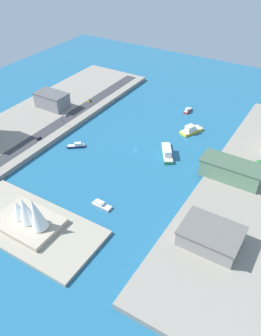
# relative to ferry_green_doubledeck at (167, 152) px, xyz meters

# --- Properties ---
(ground_plane) EXTENTS (440.00, 440.00, 0.00)m
(ground_plane) POSITION_rel_ferry_green_doubledeck_xyz_m (24.02, 6.25, -2.64)
(ground_plane) COLOR #23668E
(quay_west) EXTENTS (70.00, 240.00, 3.56)m
(quay_west) POSITION_rel_ferry_green_doubledeck_xyz_m (-70.04, 6.25, -0.86)
(quay_west) COLOR gray
(quay_west) RESTS_ON ground_plane
(quay_east) EXTENTS (70.00, 240.00, 3.56)m
(quay_east) POSITION_rel_ferry_green_doubledeck_xyz_m (118.07, 6.25, -0.86)
(quay_east) COLOR gray
(quay_east) RESTS_ON ground_plane
(peninsula_point) EXTENTS (89.36, 41.50, 2.00)m
(peninsula_point) POSITION_rel_ferry_green_doubledeck_xyz_m (35.63, 108.55, -1.64)
(peninsula_point) COLOR #A89E89
(peninsula_point) RESTS_ON ground_plane
(road_strip) EXTENTS (11.10, 228.00, 0.15)m
(road_strip) POSITION_rel_ferry_green_doubledeck_xyz_m (96.73, 6.25, 1.00)
(road_strip) COLOR #38383D
(road_strip) RESTS_ON quay_east
(ferry_green_doubledeck) EXTENTS (20.09, 26.59, 7.09)m
(ferry_green_doubledeck) POSITION_rel_ferry_green_doubledeck_xyz_m (0.00, 0.00, 0.00)
(ferry_green_doubledeck) COLOR #2D8C4C
(ferry_green_doubledeck) RESTS_ON ground_plane
(yacht_sleek_gray) EXTENTS (14.20, 5.28, 3.11)m
(yacht_sleek_gray) POSITION_rel_ferry_green_doubledeck_xyz_m (9.50, 72.33, -1.50)
(yacht_sleek_gray) COLOR #999EA3
(yacht_sleek_gray) RESTS_ON ground_plane
(tugboat_red) EXTENTS (3.79, 12.48, 4.05)m
(tugboat_red) POSITION_rel_ferry_green_doubledeck_xyz_m (14.79, -71.53, -1.17)
(tugboat_red) COLOR red
(tugboat_red) RESTS_ON ground_plane
(patrol_launch_navy) EXTENTS (13.11, 11.20, 3.84)m
(patrol_launch_navy) POSITION_rel_ferry_green_doubledeck_xyz_m (64.87, 27.70, -1.25)
(patrol_launch_navy) COLOR #1E284C
(patrol_launch_navy) RESTS_ON ground_plane
(ferry_yellow_fast) EXTENTS (15.42, 21.37, 6.57)m
(ferry_yellow_fast) POSITION_rel_ferry_green_doubledeck_xyz_m (-2.29, -39.78, -0.45)
(ferry_yellow_fast) COLOR yellow
(ferry_yellow_fast) RESTS_ON ground_plane
(terminal_long_green) EXTENTS (41.07, 16.99, 12.47)m
(terminal_long_green) POSITION_rel_ferry_green_doubledeck_xyz_m (-50.57, 7.13, 7.19)
(terminal_long_green) COLOR slate
(terminal_long_green) RESTS_ON quay_west
(warehouse_low_gray) EXTENTS (29.25, 17.95, 13.61)m
(warehouse_low_gray) POSITION_rel_ferry_green_doubledeck_xyz_m (121.14, -9.41, 7.76)
(warehouse_low_gray) COLOR gray
(warehouse_low_gray) RESTS_ON quay_east
(carpark_squat_concrete) EXTENTS (32.55, 24.29, 9.83)m
(carpark_squat_concrete) POSITION_rel_ferry_green_doubledeck_xyz_m (-59.81, 67.95, 5.86)
(carpark_squat_concrete) COLOR gray
(carpark_squat_concrete) RESTS_ON quay_west
(suv_black) EXTENTS (1.93, 4.34, 1.59)m
(suv_black) POSITION_rel_ferry_green_doubledeck_xyz_m (93.52, 38.37, 1.85)
(suv_black) COLOR black
(suv_black) RESTS_ON road_strip
(sedan_silver) EXTENTS (2.04, 4.41, 1.56)m
(sedan_silver) POSITION_rel_ferry_green_doubledeck_xyz_m (99.78, -2.66, 1.84)
(sedan_silver) COLOR black
(sedan_silver) RESTS_ON road_strip
(taxi_yellow_cab) EXTENTS (1.95, 4.28, 1.62)m
(taxi_yellow_cab) POSITION_rel_ferry_green_doubledeck_xyz_m (99.03, -35.34, 1.86)
(taxi_yellow_cab) COLOR black
(taxi_yellow_cab) RESTS_ON road_strip
(traffic_light_waterfront) EXTENTS (0.36, 0.36, 6.50)m
(traffic_light_waterfront) POSITION_rel_ferry_green_doubledeck_xyz_m (89.81, 12.82, 5.26)
(traffic_light_waterfront) COLOR black
(traffic_light_waterfront) RESTS_ON quay_east
(opera_landmark) EXTENTS (37.96, 26.75, 23.11)m
(opera_landmark) POSITION_rel_ferry_green_doubledeck_xyz_m (34.18, 108.55, 6.40)
(opera_landmark) COLOR #BCAD93
(opera_landmark) RESTS_ON peninsula_point
(park_tree_cluster) EXTENTS (7.07, 12.70, 8.89)m
(park_tree_cluster) POSITION_rel_ferry_green_doubledeck_xyz_m (-64.32, -7.04, 6.35)
(park_tree_cluster) COLOR brown
(park_tree_cluster) RESTS_ON quay_west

